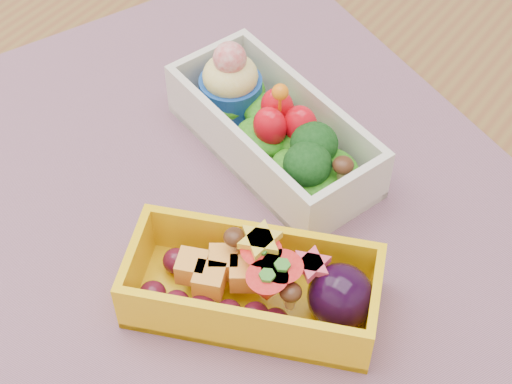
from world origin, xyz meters
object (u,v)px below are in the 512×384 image
Objects in this scene: placemat at (243,226)px; bento_white at (273,129)px; table at (265,284)px; bento_yellow at (258,286)px.

bento_white reaches higher than placemat.
placemat reaches higher than table.
table is 0.14m from bento_white.
bento_white is 1.08× the size of bento_yellow.
bento_yellow reaches higher than placemat.
bento_white is at bearing 109.92° from placemat.
placemat is at bearing -53.73° from bento_white.
placemat is at bearing -96.21° from table.
bento_yellow reaches higher than table.
table is 0.10m from placemat.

